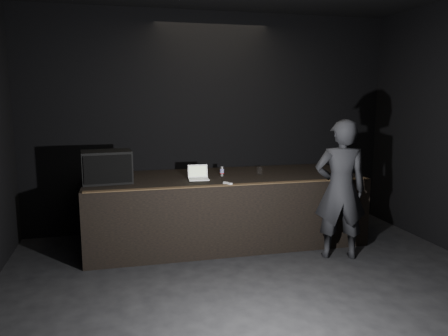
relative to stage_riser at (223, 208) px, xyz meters
name	(u,v)px	position (x,y,z in m)	size (l,w,h in m)	color
ground	(293,333)	(0.00, -2.73, -0.50)	(7.00, 7.00, 0.00)	black
room_walls	(299,114)	(0.00, -2.73, 1.52)	(6.10, 7.10, 3.52)	black
stage_riser	(223,208)	(0.00, 0.00, 0.00)	(4.00, 1.50, 1.00)	black
riser_lip	(236,185)	(0.00, -0.71, 0.51)	(3.92, 0.10, 0.01)	brown
stage_monitor	(107,167)	(-1.67, -0.13, 0.72)	(0.70, 0.53, 0.44)	black
cable	(108,174)	(-1.67, 0.54, 0.51)	(0.02, 0.02, 0.80)	black
laptop	(198,176)	(-0.41, -0.18, 0.55)	(0.30, 0.27, 0.19)	white
beer_can	(222,171)	(-0.03, -0.02, 0.57)	(0.06, 0.06, 0.14)	silver
plastic_cup	(260,171)	(0.56, -0.03, 0.56)	(0.09, 0.09, 0.11)	white
wii_remote	(228,183)	(-0.10, -0.65, 0.51)	(0.04, 0.16, 0.03)	white
person	(340,190)	(1.36, -1.05, 0.44)	(0.69, 0.45, 1.88)	black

